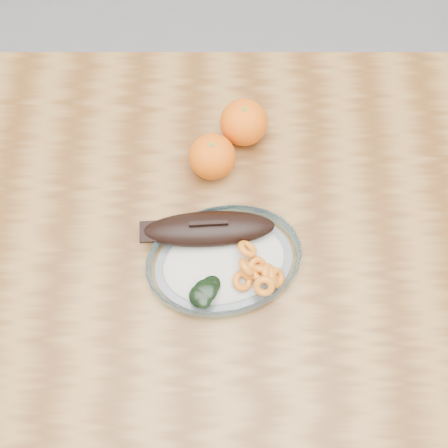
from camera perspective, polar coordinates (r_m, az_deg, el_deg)
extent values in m
plane|color=slate|center=(1.62, -1.92, -12.01)|extent=(3.00, 3.00, 0.00)
cube|color=brown|center=(0.92, -3.33, -3.36)|extent=(1.20, 0.80, 0.04)
cylinder|color=brown|center=(1.48, 19.28, 4.40)|extent=(0.06, 0.06, 0.71)
ellipsoid|color=white|center=(0.89, 0.00, -3.93)|extent=(0.50, 0.40, 0.01)
torus|color=#8DC3DB|center=(0.88, 0.00, -3.72)|extent=(0.53, 0.53, 0.03)
ellipsoid|color=white|center=(0.87, 0.00, -3.55)|extent=(0.44, 0.35, 0.02)
ellipsoid|color=black|center=(0.86, -1.57, -0.09)|extent=(0.21, 0.07, 0.04)
ellipsoid|color=black|center=(0.87, -1.56, -0.25)|extent=(0.18, 0.06, 0.02)
cube|color=black|center=(0.87, -7.45, -0.39)|extent=(0.04, 0.04, 0.01)
cube|color=black|center=(0.85, -1.60, 0.32)|extent=(0.06, 0.01, 0.02)
torus|color=#BE450D|center=(0.85, 3.76, -4.14)|extent=(0.04, 0.03, 0.04)
torus|color=#BE450D|center=(0.84, 5.45, -5.15)|extent=(0.03, 0.04, 0.04)
torus|color=#BE450D|center=(0.85, 2.64, -4.38)|extent=(0.05, 0.05, 0.03)
torus|color=#BE450D|center=(0.85, 3.43, -4.01)|extent=(0.05, 0.05, 0.03)
torus|color=#BE450D|center=(0.85, 3.77, -4.70)|extent=(0.05, 0.04, 0.03)
torus|color=#BE450D|center=(0.85, 4.65, -4.73)|extent=(0.03, 0.04, 0.03)
torus|color=#BE450D|center=(0.84, 1.91, -5.49)|extent=(0.04, 0.04, 0.03)
torus|color=#BE450D|center=(0.85, 5.14, -4.99)|extent=(0.03, 0.04, 0.04)
torus|color=#BE450D|center=(0.83, 2.33, -4.06)|extent=(0.03, 0.04, 0.04)
torus|color=#BE450D|center=(0.84, 2.42, -2.17)|extent=(0.05, 0.05, 0.03)
torus|color=#BE450D|center=(0.82, 4.17, -6.02)|extent=(0.04, 0.04, 0.04)
ellipsoid|color=black|center=(0.84, -2.42, -6.98)|extent=(0.04, 0.04, 0.01)
ellipsoid|color=black|center=(0.84, -1.45, -6.01)|extent=(0.04, 0.05, 0.01)
ellipsoid|color=black|center=(0.83, -2.32, -6.94)|extent=(0.04, 0.04, 0.01)
ellipsoid|color=black|center=(0.83, -1.94, -6.48)|extent=(0.05, 0.05, 0.01)
ellipsoid|color=black|center=(0.82, -2.26, -7.15)|extent=(0.04, 0.04, 0.01)
sphere|color=#ED4304|center=(0.93, -1.21, 6.85)|extent=(0.08, 0.08, 0.08)
sphere|color=#ED4304|center=(0.96, 2.02, 10.26)|extent=(0.08, 0.08, 0.08)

